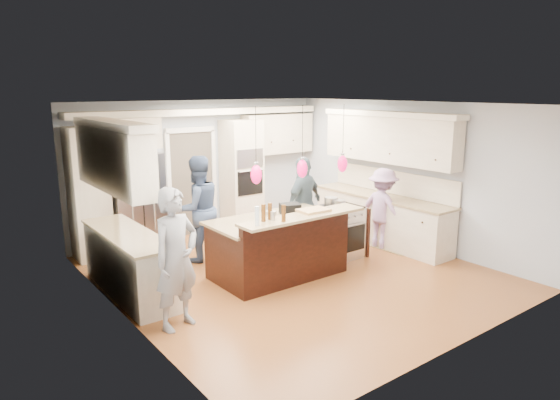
# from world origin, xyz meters

# --- Properties ---
(ground_plane) EXTENTS (6.00, 6.00, 0.00)m
(ground_plane) POSITION_xyz_m (0.00, 0.00, 0.00)
(ground_plane) COLOR #AF6730
(ground_plane) RESTS_ON ground
(room_shell) EXTENTS (5.54, 6.04, 2.72)m
(room_shell) POSITION_xyz_m (0.00, 0.00, 1.82)
(room_shell) COLOR #B2BCC6
(room_shell) RESTS_ON ground
(refrigerator) EXTENTS (0.90, 0.70, 1.80)m
(refrigerator) POSITION_xyz_m (-1.55, 2.64, 0.90)
(refrigerator) COLOR #B7B7BC
(refrigerator) RESTS_ON ground
(oven_column) EXTENTS (0.72, 0.69, 2.30)m
(oven_column) POSITION_xyz_m (0.75, 2.67, 1.15)
(oven_column) COLOR beige
(oven_column) RESTS_ON ground
(back_upper_cabinets) EXTENTS (5.30, 0.61, 2.54)m
(back_upper_cabinets) POSITION_xyz_m (-0.75, 2.76, 1.67)
(back_upper_cabinets) COLOR beige
(back_upper_cabinets) RESTS_ON ground
(right_counter_run) EXTENTS (0.64, 3.10, 2.51)m
(right_counter_run) POSITION_xyz_m (2.44, 0.30, 1.06)
(right_counter_run) COLOR beige
(right_counter_run) RESTS_ON ground
(left_cabinets) EXTENTS (0.64, 2.30, 2.51)m
(left_cabinets) POSITION_xyz_m (-2.44, 0.80, 1.06)
(left_cabinets) COLOR beige
(left_cabinets) RESTS_ON ground
(kitchen_island) EXTENTS (2.10, 1.46, 1.12)m
(kitchen_island) POSITION_xyz_m (-0.25, 0.07, 0.49)
(kitchen_island) COLOR black
(kitchen_island) RESTS_ON ground
(island_range) EXTENTS (0.82, 0.71, 0.92)m
(island_range) POSITION_xyz_m (1.16, 0.15, 0.46)
(island_range) COLOR #B7B7BC
(island_range) RESTS_ON ground
(pendant_lights) EXTENTS (1.75, 0.15, 1.03)m
(pendant_lights) POSITION_xyz_m (-0.25, -0.51, 1.80)
(pendant_lights) COLOR black
(pendant_lights) RESTS_ON ground
(person_bar_end) EXTENTS (0.74, 0.58, 1.79)m
(person_bar_end) POSITION_xyz_m (-2.30, -0.59, 0.89)
(person_bar_end) COLOR slate
(person_bar_end) RESTS_ON ground
(person_far_left) EXTENTS (0.90, 0.70, 1.83)m
(person_far_left) POSITION_xyz_m (-0.91, 1.48, 0.91)
(person_far_left) COLOR #334363
(person_far_left) RESTS_ON ground
(person_far_right) EXTENTS (1.10, 0.71, 1.73)m
(person_far_right) POSITION_xyz_m (0.92, 0.85, 0.87)
(person_far_right) COLOR #455660
(person_far_right) RESTS_ON ground
(person_range_side) EXTENTS (0.60, 0.99, 1.50)m
(person_range_side) POSITION_xyz_m (2.16, 0.05, 0.75)
(person_range_side) COLOR #A681AE
(person_range_side) RESTS_ON ground
(floor_rug) EXTENTS (0.81, 1.13, 0.01)m
(floor_rug) POSITION_xyz_m (2.40, 0.02, 0.01)
(floor_rug) COLOR olive
(floor_rug) RESTS_ON ground
(water_bottle) EXTENTS (0.07, 0.07, 0.27)m
(water_bottle) POSITION_xyz_m (-1.12, -0.61, 1.25)
(water_bottle) COLOR silver
(water_bottle) RESTS_ON kitchen_island
(beer_bottle_a) EXTENTS (0.08, 0.08, 0.25)m
(beer_bottle_a) POSITION_xyz_m (-0.92, -0.48, 1.24)
(beer_bottle_a) COLOR #4F2C0E
(beer_bottle_a) RESTS_ON kitchen_island
(beer_bottle_b) EXTENTS (0.07, 0.07, 0.24)m
(beer_bottle_b) POSITION_xyz_m (-0.70, -0.66, 1.24)
(beer_bottle_b) COLOR #4F2C0E
(beer_bottle_b) RESTS_ON kitchen_island
(beer_bottle_c) EXTENTS (0.08, 0.08, 0.24)m
(beer_bottle_c) POSITION_xyz_m (-0.79, -0.45, 1.24)
(beer_bottle_c) COLOR #4F2C0E
(beer_bottle_c) RESTS_ON kitchen_island
(drink_can) EXTENTS (0.08, 0.08, 0.13)m
(drink_can) POSITION_xyz_m (-0.79, -0.52, 1.19)
(drink_can) COLOR #B7B7BC
(drink_can) RESTS_ON kitchen_island
(cutting_board) EXTENTS (0.46, 0.34, 0.04)m
(cutting_board) POSITION_xyz_m (0.02, -0.47, 1.14)
(cutting_board) COLOR tan
(cutting_board) RESTS_ON kitchen_island
(pot_large) EXTENTS (0.24, 0.24, 0.14)m
(pot_large) POSITION_xyz_m (1.09, 0.30, 0.99)
(pot_large) COLOR #B7B7BC
(pot_large) RESTS_ON island_range
(pot_small) EXTENTS (0.22, 0.22, 0.11)m
(pot_small) POSITION_xyz_m (1.15, 0.16, 0.97)
(pot_small) COLOR #B7B7BC
(pot_small) RESTS_ON island_range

